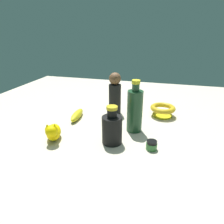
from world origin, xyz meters
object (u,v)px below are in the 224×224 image
object	(u,v)px
cat_figurine	(53,132)
banana	(77,115)
bowl	(163,109)
bottle_short	(112,128)
nail_polish_jar	(152,145)
bottle_tall	(135,110)
person_figure_adult	(115,94)

from	to	relation	value
cat_figurine	banana	bearing A→B (deg)	179.40
bowl	banana	xyz separation A→B (m)	(0.17, -0.47, -0.02)
bottle_short	banana	distance (m)	0.34
banana	nail_polish_jar	world-z (taller)	banana
bowl	bottle_short	size ratio (longest dim) A/B	0.82
nail_polish_jar	bottle_tall	bearing A→B (deg)	-146.67
banana	person_figure_adult	bearing A→B (deg)	-59.17
bowl	bottle_short	distance (m)	0.42
person_figure_adult	cat_figurine	bearing A→B (deg)	-25.92
bowl	cat_figurine	world-z (taller)	cat_figurine
bowl	bottle_short	bearing A→B (deg)	-28.86
bottle_tall	person_figure_adult	bearing A→B (deg)	-142.32
bottle_short	person_figure_adult	xyz separation A→B (m)	(-0.34, -0.08, 0.05)
banana	nail_polish_jar	xyz separation A→B (m)	(0.21, 0.44, -0.00)
cat_figurine	nail_polish_jar	bearing A→B (deg)	94.98
bottle_short	person_figure_adult	distance (m)	0.35
cat_figurine	person_figure_adult	xyz separation A→B (m)	(-0.39, 0.19, 0.08)
banana	person_figure_adult	world-z (taller)	person_figure_adult
cat_figurine	bottle_tall	distance (m)	0.40
bottle_short	person_figure_adult	world-z (taller)	person_figure_adult
bowl	nail_polish_jar	xyz separation A→B (m)	(0.38, -0.03, -0.02)
bowl	person_figure_adult	xyz separation A→B (m)	(0.03, -0.28, 0.08)
nail_polish_jar	person_figure_adult	bearing A→B (deg)	-144.18
bowl	bottle_short	world-z (taller)	bottle_short
banana	nail_polish_jar	size ratio (longest dim) A/B	3.54
bottle_short	bottle_tall	xyz separation A→B (m)	(-0.15, 0.07, 0.04)
bottle_short	banana	size ratio (longest dim) A/B	1.04
banana	bottle_tall	world-z (taller)	bottle_tall
cat_figurine	bottle_tall	size ratio (longest dim) A/B	0.56
nail_polish_jar	cat_figurine	bearing A→B (deg)	-85.02
banana	bottle_tall	bearing A→B (deg)	-105.35
banana	bottle_short	bearing A→B (deg)	-133.40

